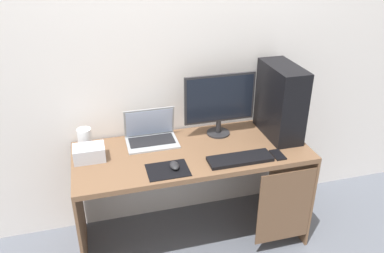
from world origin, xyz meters
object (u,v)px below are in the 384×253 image
(keyboard, at_px, (240,159))
(mouse_left, at_px, (174,165))
(monitor, at_px, (220,102))
(cell_phone, at_px, (278,155))
(projector, at_px, (89,153))
(speaker, at_px, (85,139))
(pc_tower, at_px, (280,101))
(laptop, at_px, (151,135))

(keyboard, xyz_separation_m, mouse_left, (-0.43, 0.02, 0.01))
(monitor, relative_size, cell_phone, 3.92)
(projector, relative_size, keyboard, 0.48)
(keyboard, bearing_deg, monitor, 92.58)
(monitor, height_order, projector, monitor)
(speaker, distance_m, projector, 0.16)
(pc_tower, distance_m, cell_phone, 0.40)
(projector, height_order, mouse_left, projector)
(pc_tower, distance_m, speaker, 1.37)
(pc_tower, relative_size, cell_phone, 3.98)
(pc_tower, relative_size, monitor, 1.01)
(monitor, distance_m, cell_phone, 0.54)
(keyboard, bearing_deg, projector, 163.93)
(laptop, height_order, projector, laptop)
(monitor, height_order, speaker, monitor)
(pc_tower, distance_m, monitor, 0.43)
(monitor, xyz_separation_m, keyboard, (0.02, -0.38, -0.24))
(monitor, xyz_separation_m, projector, (-0.92, -0.11, -0.20))
(pc_tower, height_order, keyboard, pc_tower)
(mouse_left, bearing_deg, laptop, 101.58)
(laptop, bearing_deg, pc_tower, -8.07)
(pc_tower, xyz_separation_m, laptop, (-0.90, 0.13, -0.21))
(projector, bearing_deg, cell_phone, -12.96)
(cell_phone, bearing_deg, keyboard, 178.57)
(projector, bearing_deg, speaker, 97.13)
(mouse_left, bearing_deg, speaker, 142.08)
(pc_tower, xyz_separation_m, projector, (-1.33, -0.00, -0.21))
(projector, distance_m, cell_phone, 1.23)
(monitor, bearing_deg, laptop, 177.50)
(keyboard, bearing_deg, laptop, 141.62)
(keyboard, height_order, cell_phone, keyboard)
(pc_tower, bearing_deg, speaker, 173.43)
(monitor, distance_m, mouse_left, 0.59)
(laptop, height_order, cell_phone, laptop)
(cell_phone, bearing_deg, mouse_left, 177.80)
(pc_tower, height_order, cell_phone, pc_tower)
(laptop, height_order, keyboard, laptop)
(laptop, bearing_deg, keyboard, -38.38)
(monitor, bearing_deg, keyboard, -87.42)
(laptop, distance_m, mouse_left, 0.39)
(keyboard, height_order, mouse_left, mouse_left)
(laptop, height_order, mouse_left, laptop)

